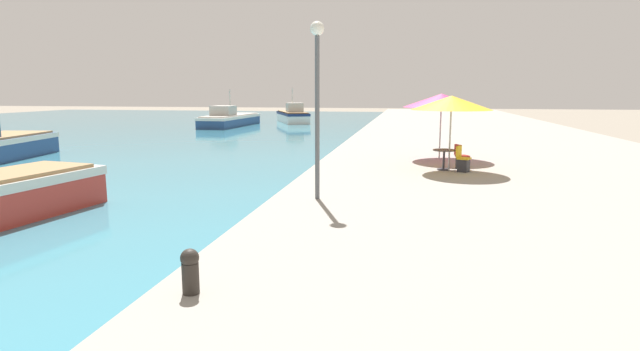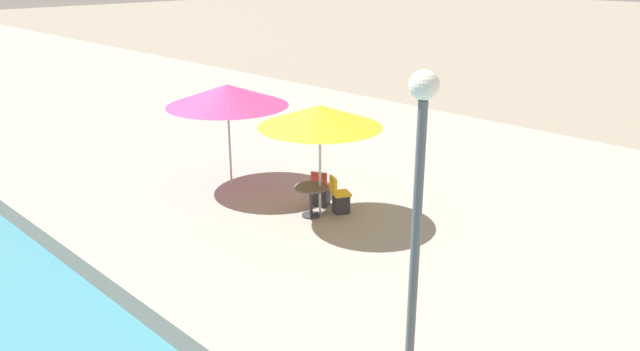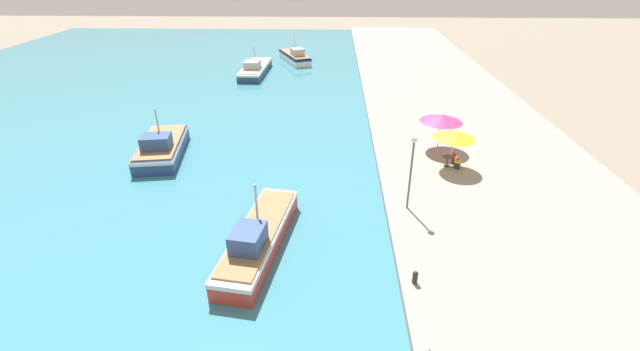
{
  "view_description": "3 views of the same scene",
  "coord_description": "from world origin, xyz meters",
  "px_view_note": "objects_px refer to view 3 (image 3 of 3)",
  "views": [
    {
      "loc": [
        3.64,
        2.5,
        3.34
      ],
      "look_at": [
        1.5,
        14.25,
        1.31
      ],
      "focal_mm": 28.0,
      "sensor_mm": 36.0,
      "label": 1
    },
    {
      "loc": [
        -4.58,
        11.07,
        6.25
      ],
      "look_at": [
        5.02,
        20.75,
        1.51
      ],
      "focal_mm": 35.0,
      "sensor_mm": 36.0,
      "label": 2
    },
    {
      "loc": [
        -3.2,
        -6.4,
        14.03
      ],
      "look_at": [
        -4.0,
        18.0,
        1.11
      ],
      "focal_mm": 24.0,
      "sensor_mm": 36.0,
      "label": 3
    }
  ],
  "objects_px": {
    "lamppost": "(412,161)",
    "cafe_umbrella_white": "(441,118)",
    "fishing_boat_far": "(255,68)",
    "cafe_chair_right": "(455,160)",
    "cafe_table": "(447,159)",
    "fishing_boat_distant": "(295,57)",
    "fishing_boat_near": "(258,237)",
    "fishing_boat_mid": "(162,147)",
    "mooring_bollard": "(415,277)",
    "cafe_chair_left": "(457,164)",
    "cafe_umbrella_pink": "(454,135)"
  },
  "relations": [
    {
      "from": "fishing_boat_distant",
      "to": "cafe_chair_left",
      "type": "relative_size",
      "value": 8.86
    },
    {
      "from": "fishing_boat_distant",
      "to": "mooring_bollard",
      "type": "relative_size",
      "value": 12.33
    },
    {
      "from": "cafe_umbrella_white",
      "to": "lamppost",
      "type": "height_order",
      "value": "lamppost"
    },
    {
      "from": "fishing_boat_far",
      "to": "cafe_table",
      "type": "height_order",
      "value": "fishing_boat_far"
    },
    {
      "from": "fishing_boat_near",
      "to": "cafe_umbrella_white",
      "type": "bearing_deg",
      "value": 55.03
    },
    {
      "from": "fishing_boat_mid",
      "to": "cafe_umbrella_pink",
      "type": "height_order",
      "value": "fishing_boat_mid"
    },
    {
      "from": "fishing_boat_distant",
      "to": "cafe_umbrella_white",
      "type": "height_order",
      "value": "fishing_boat_distant"
    },
    {
      "from": "fishing_boat_far",
      "to": "cafe_chair_right",
      "type": "bearing_deg",
      "value": -52.86
    },
    {
      "from": "cafe_table",
      "to": "mooring_bollard",
      "type": "xyz_separation_m",
      "value": [
        -4.21,
        -12.11,
        -0.18
      ]
    },
    {
      "from": "fishing_boat_near",
      "to": "cafe_chair_right",
      "type": "bearing_deg",
      "value": 46.29
    },
    {
      "from": "cafe_chair_left",
      "to": "cafe_chair_right",
      "type": "distance_m",
      "value": 0.64
    },
    {
      "from": "cafe_chair_right",
      "to": "lamppost",
      "type": "distance_m",
      "value": 7.81
    },
    {
      "from": "cafe_chair_left",
      "to": "cafe_chair_right",
      "type": "height_order",
      "value": "same"
    },
    {
      "from": "cafe_umbrella_white",
      "to": "mooring_bollard",
      "type": "height_order",
      "value": "cafe_umbrella_white"
    },
    {
      "from": "fishing_boat_mid",
      "to": "fishing_boat_distant",
      "type": "bearing_deg",
      "value": 67.82
    },
    {
      "from": "cafe_table",
      "to": "lamppost",
      "type": "bearing_deg",
      "value": -122.65
    },
    {
      "from": "cafe_umbrella_pink",
      "to": "cafe_umbrella_white",
      "type": "distance_m",
      "value": 3.23
    },
    {
      "from": "lamppost",
      "to": "cafe_umbrella_white",
      "type": "bearing_deg",
      "value": 67.5
    },
    {
      "from": "fishing_boat_mid",
      "to": "cafe_umbrella_pink",
      "type": "xyz_separation_m",
      "value": [
        21.23,
        -2.12,
        2.13
      ]
    },
    {
      "from": "fishing_boat_near",
      "to": "cafe_chair_left",
      "type": "distance_m",
      "value": 15.37
    },
    {
      "from": "cafe_table",
      "to": "mooring_bollard",
      "type": "distance_m",
      "value": 12.82
    },
    {
      "from": "fishing_boat_far",
      "to": "cafe_umbrella_pink",
      "type": "bearing_deg",
      "value": -54.0
    },
    {
      "from": "cafe_umbrella_white",
      "to": "cafe_chair_left",
      "type": "distance_m",
      "value": 4.08
    },
    {
      "from": "cafe_chair_left",
      "to": "fishing_boat_near",
      "type": "bearing_deg",
      "value": -27.26
    },
    {
      "from": "fishing_boat_far",
      "to": "lamppost",
      "type": "distance_m",
      "value": 35.44
    },
    {
      "from": "cafe_umbrella_white",
      "to": "cafe_chair_right",
      "type": "bearing_deg",
      "value": -77.06
    },
    {
      "from": "cafe_table",
      "to": "cafe_chair_left",
      "type": "bearing_deg",
      "value": -27.13
    },
    {
      "from": "cafe_umbrella_pink",
      "to": "cafe_table",
      "type": "height_order",
      "value": "cafe_umbrella_pink"
    },
    {
      "from": "fishing_boat_near",
      "to": "fishing_boat_mid",
      "type": "height_order",
      "value": "fishing_boat_near"
    },
    {
      "from": "cafe_chair_left",
      "to": "lamppost",
      "type": "height_order",
      "value": "lamppost"
    },
    {
      "from": "fishing_boat_mid",
      "to": "fishing_boat_far",
      "type": "distance_m",
      "value": 24.8
    },
    {
      "from": "cafe_chair_right",
      "to": "lamppost",
      "type": "relative_size",
      "value": 0.2
    },
    {
      "from": "fishing_boat_distant",
      "to": "cafe_umbrella_pink",
      "type": "relative_size",
      "value": 2.84
    },
    {
      "from": "fishing_boat_distant",
      "to": "cafe_umbrella_pink",
      "type": "xyz_separation_m",
      "value": [
        13.74,
        -33.45,
        2.16
      ]
    },
    {
      "from": "cafe_umbrella_pink",
      "to": "cafe_chair_left",
      "type": "bearing_deg",
      "value": -23.7
    },
    {
      "from": "fishing_boat_mid",
      "to": "cafe_chair_left",
      "type": "height_order",
      "value": "fishing_boat_mid"
    },
    {
      "from": "cafe_table",
      "to": "cafe_chair_right",
      "type": "distance_m",
      "value": 0.75
    },
    {
      "from": "cafe_chair_left",
      "to": "mooring_bollard",
      "type": "bearing_deg",
      "value": 4.76
    },
    {
      "from": "fishing_boat_near",
      "to": "cafe_table",
      "type": "relative_size",
      "value": 11.1
    },
    {
      "from": "cafe_umbrella_white",
      "to": "cafe_table",
      "type": "distance_m",
      "value": 3.64
    },
    {
      "from": "cafe_chair_right",
      "to": "fishing_boat_far",
      "type": "bearing_deg",
      "value": -170.2
    },
    {
      "from": "cafe_umbrella_white",
      "to": "cafe_chair_left",
      "type": "xyz_separation_m",
      "value": [
        0.63,
        -3.43,
        -2.11
      ]
    },
    {
      "from": "fishing_boat_near",
      "to": "fishing_boat_mid",
      "type": "distance_m",
      "value": 14.56
    },
    {
      "from": "cafe_umbrella_white",
      "to": "cafe_chair_left",
      "type": "height_order",
      "value": "cafe_umbrella_white"
    },
    {
      "from": "fishing_boat_far",
      "to": "fishing_boat_distant",
      "type": "distance_m",
      "value": 8.08
    },
    {
      "from": "cafe_umbrella_white",
      "to": "fishing_boat_mid",
      "type": "bearing_deg",
      "value": -177.0
    },
    {
      "from": "fishing_boat_near",
      "to": "fishing_boat_distant",
      "type": "xyz_separation_m",
      "value": [
        -1.71,
        42.61,
        -0.04
      ]
    },
    {
      "from": "mooring_bollard",
      "to": "cafe_chair_left",
      "type": "bearing_deg",
      "value": 67.63
    },
    {
      "from": "cafe_chair_right",
      "to": "cafe_table",
      "type": "bearing_deg",
      "value": -90.0
    },
    {
      "from": "cafe_chair_left",
      "to": "lamppost",
      "type": "distance_m",
      "value": 7.33
    }
  ]
}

